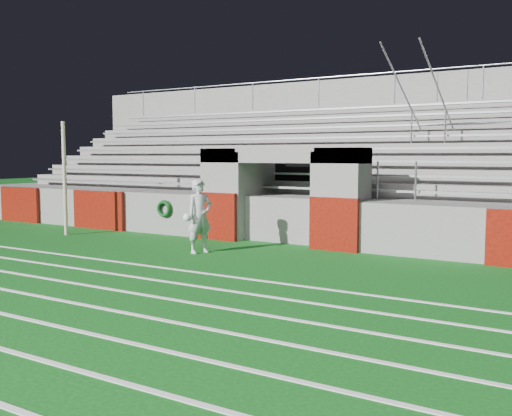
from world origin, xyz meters
The scene contains 6 objects.
ground centered at (0.00, 0.00, 0.00)m, with size 90.00×90.00×0.00m, color #0D4E13.
field_post centered at (-6.29, 1.42, 1.71)m, with size 0.11×0.11×3.41m, color #C3B191.
field_markings centered at (0.00, -5.00, 0.01)m, with size 28.00×8.09×0.01m.
stadium_structure centered at (0.00, 7.97, 1.49)m, with size 26.00×8.48×5.42m.
goalkeeper_with_ball centered at (-0.91, 0.95, 0.91)m, with size 0.66×0.79×1.82m.
hose_coil centered at (-3.72, 2.93, 0.80)m, with size 0.53×0.15×0.53m.
Camera 1 is at (7.48, -10.26, 2.40)m, focal length 40.00 mm.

